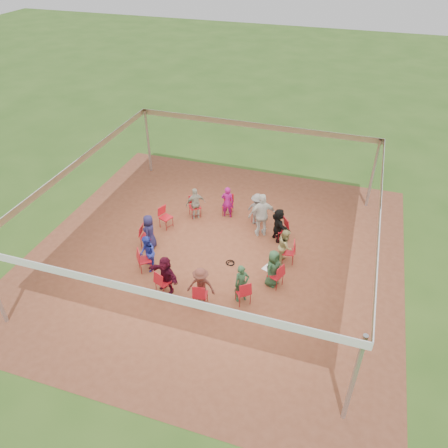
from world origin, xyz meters
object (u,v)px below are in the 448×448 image
(person_seated_2, at_px, (278,225))
(chair_2, at_px, (281,229))
(chair_11, at_px, (243,292))
(laptop, at_px, (269,267))
(person_seated_5, at_px, (196,203))
(person_seated_3, at_px, (257,209))
(chair_5, at_px, (195,207))
(chair_6, at_px, (166,218))
(chair_0, at_px, (275,275))
(chair_8, at_px, (145,260))
(chair_3, at_px, (259,213))
(chair_9, at_px, (164,282))
(person_seated_0, at_px, (273,268))
(person_seated_7, at_px, (148,254))
(person_seated_9, at_px, (201,286))
(chair_10, at_px, (200,294))
(person_seated_6, at_px, (149,232))
(person_seated_1, at_px, (285,246))
(standing_person, at_px, (262,215))
(person_seated_4, at_px, (227,202))
(chair_1, at_px, (288,252))
(person_seated_8, at_px, (166,275))
(chair_7, at_px, (147,236))
(person_seated_10, at_px, (242,284))
(cable_coil, at_px, (230,263))
(chair_4, at_px, (228,205))

(person_seated_2, bearing_deg, chair_2, -90.00)
(chair_11, distance_m, laptop, 1.30)
(person_seated_5, bearing_deg, laptop, 104.49)
(laptop, bearing_deg, person_seated_3, 43.09)
(chair_5, distance_m, chair_6, 1.33)
(chair_0, relative_size, chair_8, 1.00)
(chair_3, bearing_deg, chair_0, 135.00)
(chair_9, distance_m, person_seated_0, 3.56)
(chair_3, xyz_separation_m, person_seated_0, (1.31, -3.30, 0.23))
(person_seated_7, height_order, person_seated_9, same)
(chair_5, distance_m, chair_10, 4.97)
(chair_2, height_order, person_seated_6, person_seated_6)
(chair_10, bearing_deg, person_seated_9, 90.00)
(person_seated_2, xyz_separation_m, person_seated_5, (-3.44, 0.42, 0.00))
(person_seated_1, xyz_separation_m, standing_person, (-1.16, 1.29, 0.22))
(chair_9, xyz_separation_m, person_seated_6, (-1.46, 2.04, 0.23))
(chair_8, xyz_separation_m, chair_11, (3.61, -0.44, 0.00))
(person_seated_0, xyz_separation_m, person_seated_6, (-4.70, 0.58, 0.00))
(chair_2, bearing_deg, person_seated_1, 159.91)
(chair_9, xyz_separation_m, person_seated_1, (3.39, 2.72, 0.23))
(chair_11, relative_size, person_seated_9, 0.66)
(chair_10, xyz_separation_m, person_seated_4, (-0.70, 4.97, 0.23))
(chair_3, xyz_separation_m, person_seated_3, (-0.04, -0.11, 0.23))
(chair_0, xyz_separation_m, chair_1, (0.16, 1.32, 0.00))
(person_seated_0, bearing_deg, person_seated_8, 135.00)
(chair_9, xyz_separation_m, chair_10, (1.32, -0.16, 0.00))
(chair_7, relative_size, person_seated_1, 0.66)
(chair_10, bearing_deg, chair_11, 15.00)
(person_seated_3, bearing_deg, chair_2, 170.09)
(chair_0, bearing_deg, person_seated_3, 46.37)
(person_seated_3, height_order, person_seated_10, same)
(person_seated_4, bearing_deg, chair_2, 152.37)
(person_seated_6, distance_m, laptop, 4.58)
(chair_10, height_order, person_seated_9, person_seated_9)
(chair_0, height_order, chair_3, same)
(cable_coil, bearing_deg, chair_10, -97.87)
(chair_3, relative_size, person_seated_8, 0.66)
(chair_6, xyz_separation_m, person_seated_2, (4.32, 0.55, 0.23))
(person_seated_10, bearing_deg, chair_4, 74.63)
(person_seated_9, height_order, standing_person, standing_person)
(person_seated_1, bearing_deg, chair_4, 43.63)
(chair_7, distance_m, person_seated_6, 0.26)
(chair_1, xyz_separation_m, person_seated_3, (-1.63, 1.92, 0.23))
(chair_4, height_order, person_seated_5, person_seated_5)
(person_seated_2, bearing_deg, chair_0, 152.37)
(person_seated_3, bearing_deg, chair_8, 74.63)
(chair_7, distance_m, person_seated_2, 4.86)
(standing_person, bearing_deg, chair_2, 147.47)
(chair_10, distance_m, person_seated_1, 3.56)
(chair_11, height_order, person_seated_4, person_seated_4)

